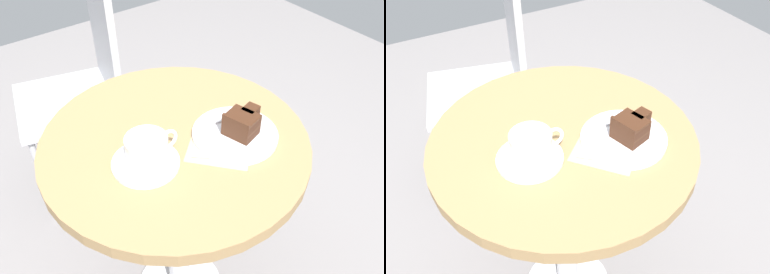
# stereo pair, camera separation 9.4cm
# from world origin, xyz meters

# --- Properties ---
(cafe_table) EXTENTS (0.66, 0.66, 0.72)m
(cafe_table) POSITION_xyz_m (0.00, 0.00, 0.59)
(cafe_table) COLOR #A37F51
(cafe_table) RESTS_ON ground
(saucer) EXTENTS (0.16, 0.16, 0.01)m
(saucer) POSITION_xyz_m (-0.10, -0.04, 0.73)
(saucer) COLOR white
(saucer) RESTS_ON cafe_table
(coffee_cup) EXTENTS (0.13, 0.10, 0.06)m
(coffee_cup) POSITION_xyz_m (-0.09, -0.03, 0.77)
(coffee_cup) COLOR white
(coffee_cup) RESTS_ON saucer
(teaspoon) EXTENTS (0.09, 0.05, 0.00)m
(teaspoon) POSITION_xyz_m (-0.07, -0.01, 0.73)
(teaspoon) COLOR silver
(teaspoon) RESTS_ON saucer
(cake_plate) EXTENTS (0.21, 0.21, 0.01)m
(cake_plate) POSITION_xyz_m (0.12, -0.08, 0.73)
(cake_plate) COLOR white
(cake_plate) RESTS_ON cafe_table
(cake_slice) EXTENTS (0.10, 0.09, 0.06)m
(cake_slice) POSITION_xyz_m (0.14, -0.09, 0.76)
(cake_slice) COLOR #422619
(cake_slice) RESTS_ON cake_plate
(fork) EXTENTS (0.14, 0.04, 0.00)m
(fork) POSITION_xyz_m (0.16, -0.04, 0.74)
(fork) COLOR silver
(fork) RESTS_ON cake_plate
(napkin) EXTENTS (0.21, 0.21, 0.00)m
(napkin) POSITION_xyz_m (0.08, -0.08, 0.72)
(napkin) COLOR tan
(napkin) RESTS_ON cafe_table
(cafe_chair) EXTENTS (0.46, 0.46, 0.92)m
(cafe_chair) POSITION_xyz_m (0.05, 0.66, 0.54)
(cafe_chair) COLOR #BCBCC1
(cafe_chair) RESTS_ON ground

